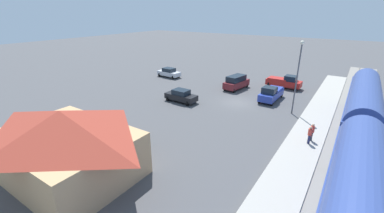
% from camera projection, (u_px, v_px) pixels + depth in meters
% --- Properties ---
extents(ground_plane, '(200.00, 200.00, 0.00)m').
position_uv_depth(ground_plane, '(237.00, 103.00, 34.49)').
color(ground_plane, '#4C4C4F').
extents(railway_track, '(4.80, 70.00, 0.30)m').
position_uv_depth(railway_track, '(357.00, 126.00, 27.22)').
color(railway_track, gray).
rests_on(railway_track, ground).
extents(platform, '(3.20, 46.00, 0.30)m').
position_uv_depth(platform, '(317.00, 118.00, 29.27)').
color(platform, '#A8A399').
rests_on(platform, ground).
extents(station_building, '(10.90, 8.12, 5.24)m').
position_uv_depth(station_building, '(65.00, 142.00, 18.46)').
color(station_building, tan).
rests_on(station_building, ground).
extents(pedestrian_on_platform, '(0.36, 0.36, 1.71)m').
position_uv_depth(pedestrian_on_platform, '(310.00, 134.00, 22.91)').
color(pedestrian_on_platform, '#23284C').
rests_on(pedestrian_on_platform, platform).
extents(pedestrian_waiting_far, '(0.36, 0.36, 1.71)m').
position_uv_depth(pedestrian_waiting_far, '(312.00, 131.00, 23.46)').
color(pedestrian_waiting_far, '#333338').
rests_on(pedestrian_waiting_far, platform).
extents(suv_maroon, '(2.67, 5.14, 2.22)m').
position_uv_depth(suv_maroon, '(236.00, 82.00, 40.08)').
color(suv_maroon, maroon).
rests_on(suv_maroon, ground).
extents(sedan_black, '(4.56, 2.39, 1.74)m').
position_uv_depth(sedan_black, '(181.00, 96.00, 34.50)').
color(sedan_black, black).
rests_on(sedan_black, ground).
extents(sedan_silver, '(4.61, 2.49, 1.74)m').
position_uv_depth(sedan_silver, '(169.00, 73.00, 47.46)').
color(sedan_silver, silver).
rests_on(sedan_silver, ground).
extents(pickup_red, '(5.44, 2.56, 2.14)m').
position_uv_depth(pickup_red, '(284.00, 82.00, 40.75)').
color(pickup_red, red).
rests_on(pickup_red, ground).
extents(pickup_blue, '(2.06, 5.44, 2.14)m').
position_uv_depth(pickup_blue, '(271.00, 93.00, 35.00)').
color(pickup_blue, '#283D9E').
rests_on(pickup_blue, ground).
extents(light_pole_near_platform, '(0.44, 0.44, 8.70)m').
position_uv_depth(light_pole_near_platform, '(298.00, 70.00, 28.89)').
color(light_pole_near_platform, '#515156').
rests_on(light_pole_near_platform, ground).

